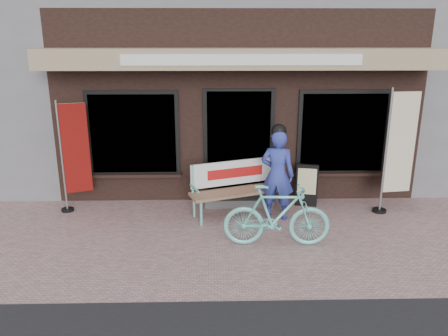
{
  "coord_description": "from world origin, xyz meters",
  "views": [
    {
      "loc": [
        -0.47,
        -6.15,
        3.12
      ],
      "look_at": [
        -0.31,
        0.7,
        1.05
      ],
      "focal_mm": 35.0,
      "sensor_mm": 36.0,
      "label": 1
    }
  ],
  "objects_px": {
    "person": "(277,173)",
    "bicycle": "(277,216)",
    "bench": "(237,184)",
    "menu_stand": "(307,185)",
    "nobori_cream": "(398,150)",
    "nobori_red": "(74,155)"
  },
  "relations": [
    {
      "from": "nobori_red",
      "to": "bench",
      "type": "bearing_deg",
      "value": -24.21
    },
    {
      "from": "bench",
      "to": "person",
      "type": "distance_m",
      "value": 0.77
    },
    {
      "from": "nobori_red",
      "to": "nobori_cream",
      "type": "distance_m",
      "value": 5.84
    },
    {
      "from": "bicycle",
      "to": "bench",
      "type": "bearing_deg",
      "value": 24.34
    },
    {
      "from": "bench",
      "to": "menu_stand",
      "type": "height_order",
      "value": "bench"
    },
    {
      "from": "bench",
      "to": "person",
      "type": "bearing_deg",
      "value": -39.16
    },
    {
      "from": "bench",
      "to": "nobori_cream",
      "type": "height_order",
      "value": "nobori_cream"
    },
    {
      "from": "bench",
      "to": "menu_stand",
      "type": "relative_size",
      "value": 2.22
    },
    {
      "from": "nobori_red",
      "to": "person",
      "type": "bearing_deg",
      "value": -27.09
    },
    {
      "from": "nobori_red",
      "to": "menu_stand",
      "type": "xyz_separation_m",
      "value": [
        4.3,
        0.09,
        -0.64
      ]
    },
    {
      "from": "bench",
      "to": "nobori_red",
      "type": "xyz_separation_m",
      "value": [
        -2.96,
        0.23,
        0.5
      ]
    },
    {
      "from": "person",
      "to": "nobori_cream",
      "type": "xyz_separation_m",
      "value": [
        2.19,
        0.24,
        0.34
      ]
    },
    {
      "from": "bicycle",
      "to": "nobori_cream",
      "type": "relative_size",
      "value": 0.72
    },
    {
      "from": "person",
      "to": "nobori_red",
      "type": "distance_m",
      "value": 3.68
    },
    {
      "from": "person",
      "to": "bicycle",
      "type": "distance_m",
      "value": 1.15
    },
    {
      "from": "nobori_cream",
      "to": "menu_stand",
      "type": "bearing_deg",
      "value": 160.91
    },
    {
      "from": "bench",
      "to": "bicycle",
      "type": "xyz_separation_m",
      "value": [
        0.53,
        -1.32,
        -0.07
      ]
    },
    {
      "from": "person",
      "to": "nobori_cream",
      "type": "distance_m",
      "value": 2.23
    },
    {
      "from": "nobori_red",
      "to": "nobori_cream",
      "type": "relative_size",
      "value": 0.9
    },
    {
      "from": "bicycle",
      "to": "menu_stand",
      "type": "xyz_separation_m",
      "value": [
        0.8,
        1.64,
        -0.07
      ]
    },
    {
      "from": "bicycle",
      "to": "person",
      "type": "bearing_deg",
      "value": -5.48
    },
    {
      "from": "person",
      "to": "nobori_red",
      "type": "relative_size",
      "value": 0.83
    }
  ]
}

